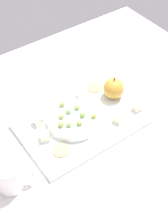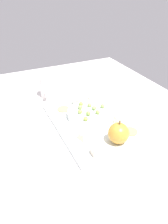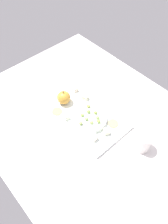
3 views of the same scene
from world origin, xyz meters
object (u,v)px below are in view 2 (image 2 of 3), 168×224
at_px(grape_4, 88,113).
at_px(grape_8, 80,107).
at_px(grape_3, 94,108).
at_px(grape_5, 98,112).
at_px(grape_6, 103,106).
at_px(serving_dish, 89,114).
at_px(cheese_cube_0, 96,151).
at_px(cheese_cube_3, 76,102).
at_px(cup, 48,87).
at_px(cheese_cube_1, 83,136).
at_px(cracker_1, 130,131).
at_px(grape_7, 81,104).
at_px(grape_0, 90,105).
at_px(grape_2, 86,119).
at_px(grape_1, 80,111).
at_px(platter, 90,123).
at_px(cheese_cube_2, 119,120).
at_px(cracker_0, 64,109).
at_px(cheese_cube_4, 92,100).
at_px(apple_whole, 119,133).

distance_m(grape_4, grape_8, 0.05).
bearing_deg(grape_3, grape_8, 58.92).
distance_m(grape_5, grape_6, 0.05).
height_order(serving_dish, cheese_cube_0, cheese_cube_0).
bearing_deg(cheese_cube_0, grape_5, -29.51).
distance_m(cheese_cube_3, cup, 0.16).
height_order(cheese_cube_1, cracker_1, cheese_cube_1).
height_order(serving_dish, cracker_1, serving_dish).
height_order(grape_7, cup, cup).
bearing_deg(cheese_cube_1, grape_0, -33.09).
bearing_deg(grape_2, grape_7, -15.48).
bearing_deg(grape_1, grape_6, -91.18).
bearing_deg(cheese_cube_3, grape_4, 176.62).
relative_size(serving_dish, grape_4, 8.97).
relative_size(grape_3, grape_6, 1.00).
height_order(cheese_cube_0, grape_5, grape_5).
height_order(platter, cheese_cube_2, cheese_cube_2).
bearing_deg(cracker_0, cracker_1, -146.78).
bearing_deg(cheese_cube_4, apple_whole, 171.67).
bearing_deg(platter, cheese_cube_4, -29.45).
xyz_separation_m(platter, apple_whole, (-0.14, -0.03, 0.04)).
bearing_deg(apple_whole, cheese_cube_4, -8.33).
bearing_deg(grape_6, grape_4, 109.76).
distance_m(cracker_0, cracker_1, 0.28).
xyz_separation_m(grape_1, grape_4, (-0.03, -0.02, 0.00)).
distance_m(cracker_1, grape_8, 0.21).
distance_m(cracker_1, grape_5, 0.14).
xyz_separation_m(cheese_cube_3, grape_6, (-0.10, -0.07, 0.02)).
bearing_deg(grape_8, grape_5, -143.64).
distance_m(apple_whole, grape_0, 0.20).
bearing_deg(cheese_cube_2, serving_dish, 44.47).
xyz_separation_m(grape_6, grape_8, (0.03, 0.08, 0.00)).
bearing_deg(platter, grape_4, 29.37).
height_order(grape_5, grape_6, same).
bearing_deg(cracker_0, cheese_cube_1, 177.89).
bearing_deg(cheese_cube_2, cheese_cube_3, 24.19).
height_order(cheese_cube_0, cheese_cube_3, same).
relative_size(apple_whole, cracker_1, 1.37).
bearing_deg(grape_8, cheese_cube_2, -138.70).
relative_size(grape_4, grape_5, 1.00).
relative_size(grape_5, cup, 0.18).
relative_size(cheese_cube_1, grape_8, 1.47).
height_order(apple_whole, grape_0, apple_whole).
bearing_deg(grape_0, cracker_1, -159.03).
distance_m(cheese_cube_1, cup, 0.36).
bearing_deg(grape_6, cheese_cube_2, -167.79).
xyz_separation_m(serving_dish, grape_2, (-0.05, 0.04, 0.02)).
relative_size(apple_whole, cheese_cube_3, 2.61).
bearing_deg(grape_1, grape_8, -27.10).
xyz_separation_m(grape_6, grape_7, (0.05, 0.07, 0.00)).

